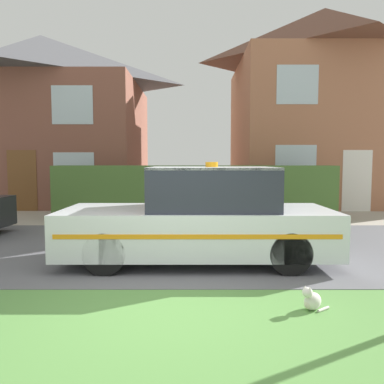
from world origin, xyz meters
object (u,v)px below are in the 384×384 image
Objects in this scene: police_car at (202,218)px; wheelie_bin at (294,198)px; house_right at (323,105)px; cat at (313,300)px; house_left at (44,118)px.

police_car is 3.93× the size of wheelie_bin.
wheelie_bin is at bearing -118.05° from house_right.
cat is 0.04× the size of house_right.
house_right is at bearing -144.92° from cat.
house_left reaches higher than wheelie_bin.
police_car reaches higher than cat.
house_right is (11.75, -0.05, 0.54)m from house_left.
police_car is at bearing -56.44° from house_left.
police_car is 2.49m from cat.
house_right is 6.04m from wheelie_bin.
wheelie_bin is (9.44, -4.39, -2.96)m from house_left.
police_car is 6.11m from wheelie_bin.
house_right is (5.32, 9.66, 3.33)m from police_car.
wheelie_bin is at bearing -139.24° from cat.
house_left is at bearing 179.78° from house_right.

